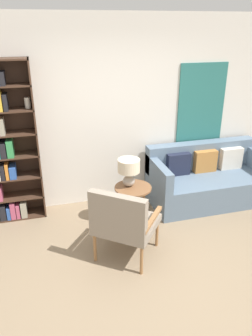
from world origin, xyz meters
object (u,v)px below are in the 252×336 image
armchair (123,220)px  couch (207,180)px  table_lamp (129,169)px  side_table (133,192)px

armchair → couch: size_ratio=0.51×
table_lamp → armchair: bearing=-110.9°
couch → table_lamp: bearing=-165.7°
couch → table_lamp: size_ratio=4.76×
couch → armchair: bearing=-147.0°
armchair → table_lamp: 0.82m
armchair → couch: bearing=33.0°
couch → table_lamp: (-1.36, -0.35, 0.50)m
armchair → table_lamp: (0.27, 0.71, 0.29)m
armchair → side_table: (0.32, 0.66, -0.02)m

